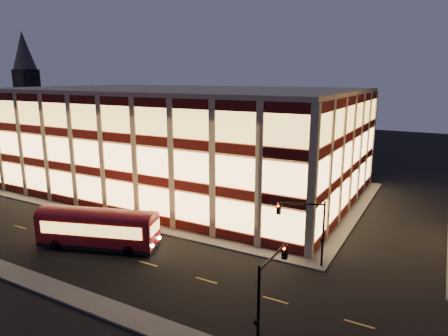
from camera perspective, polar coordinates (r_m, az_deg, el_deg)
The scene contains 10 objects.
ground at distance 47.15m, azimuth -15.48°, elevation -7.56°, with size 200.00×200.00×0.00m, color black.
sidewalk_office_south at distance 49.82m, azimuth -17.15°, elevation -6.46°, with size 54.00×2.00×0.15m, color #514F4C.
sidewalk_office_east at distance 51.36m, azimuth 18.13°, elevation -5.95°, with size 2.00×30.00×0.15m, color #514F4C.
sidewalk_near at distance 39.79m, azimuth -28.98°, elevation -12.59°, with size 100.00×2.00×0.15m, color #514F4C.
office_building at distance 59.75m, azimuth -6.52°, elevation 4.30°, with size 50.45×30.45×14.50m.
church_tower at distance 124.19m, azimuth -26.10°, elevation 8.35°, with size 5.00×5.00×18.00m, color #2D2621.
church_spire at distance 124.18m, azimuth -26.75°, elevation 14.78°, with size 6.00×6.00×10.00m, color #4C473F.
traffic_signal_far at distance 34.79m, azimuth 11.76°, elevation -7.56°, with size 3.79×1.87×6.00m.
traffic_signal_near at distance 24.69m, azimuth 6.44°, elevation -16.23°, with size 0.32×4.45×6.00m.
trolley_bus at distance 40.40m, azimuth -17.58°, elevation -7.93°, with size 11.81×6.38×3.89m.
Camera 1 is at (31.63, -31.02, 16.13)m, focal length 32.00 mm.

